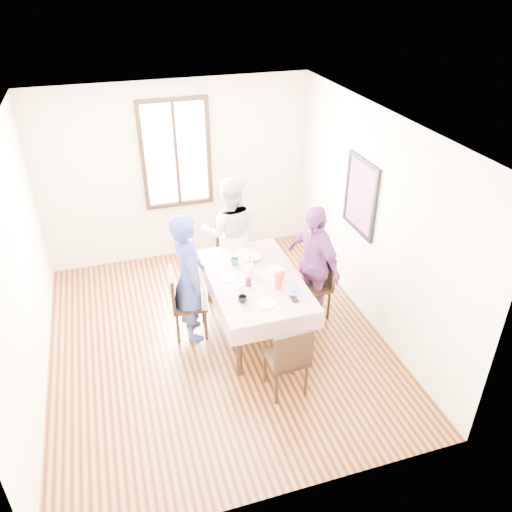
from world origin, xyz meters
name	(u,v)px	position (x,y,z in m)	size (l,w,h in m)	color
ground	(217,338)	(0.00, 0.00, 0.00)	(4.50, 4.50, 0.00)	#321507
back_wall	(177,173)	(0.00, 2.25, 1.35)	(4.00, 4.00, 0.00)	beige
right_wall	(372,221)	(2.00, 0.00, 1.35)	(4.50, 4.50, 0.00)	beige
window_frame	(176,154)	(0.00, 2.23, 1.65)	(1.02, 0.06, 1.62)	black
window_pane	(176,154)	(0.00, 2.24, 1.65)	(0.90, 0.02, 1.50)	white
art_poster	(361,196)	(1.98, 0.30, 1.55)	(0.04, 0.76, 0.96)	red
dining_table	(255,304)	(0.52, 0.07, 0.38)	(0.95, 1.62, 0.75)	black
tablecloth	(255,278)	(0.52, 0.07, 0.76)	(1.07, 1.74, 0.01)	#520B1A
chair_left	(189,303)	(-0.27, 0.22, 0.46)	(0.42, 0.42, 0.91)	black
chair_right	(312,286)	(1.32, 0.12, 0.46)	(0.42, 0.42, 0.91)	black
chair_far	(232,255)	(0.52, 1.18, 0.46)	(0.42, 0.42, 0.91)	black
chair_near	(286,357)	(0.52, -1.05, 0.46)	(0.42, 0.42, 0.91)	black
person_left	(189,277)	(-0.25, 0.22, 0.83)	(0.60, 0.40, 1.65)	navy
person_far	(231,234)	(0.52, 1.16, 0.81)	(0.79, 0.61, 1.62)	beige
person_right	(312,264)	(1.30, 0.12, 0.79)	(0.93, 0.39, 1.58)	#74367E
mug_black	(242,299)	(0.24, -0.37, 0.80)	(0.10, 0.10, 0.08)	black
mug_flag	(281,276)	(0.83, -0.04, 0.80)	(0.09, 0.09, 0.08)	red
mug_green	(235,261)	(0.37, 0.44, 0.80)	(0.11, 0.11, 0.08)	#0C7226
serving_bowl	(252,258)	(0.61, 0.48, 0.79)	(0.22, 0.22, 0.05)	white
juice_carton	(278,280)	(0.72, -0.22, 0.87)	(0.07, 0.07, 0.21)	red
butter_tub	(294,291)	(0.86, -0.38, 0.79)	(0.12, 0.12, 0.06)	white
jam_jar	(248,282)	(0.40, -0.07, 0.81)	(0.07, 0.07, 0.10)	black
drinking_glass	(242,288)	(0.29, -0.17, 0.82)	(0.08, 0.08, 0.11)	silver
smartphone	(294,299)	(0.82, -0.49, 0.77)	(0.07, 0.14, 0.01)	black
flower_vase	(251,269)	(0.50, 0.15, 0.84)	(0.08, 0.08, 0.15)	silver
plate_left	(228,278)	(0.21, 0.15, 0.77)	(0.20, 0.20, 0.01)	white
plate_right	(276,269)	(0.83, 0.16, 0.77)	(0.20, 0.20, 0.01)	white
plate_far	(242,252)	(0.55, 0.70, 0.77)	(0.20, 0.20, 0.01)	white
plate_near	(267,303)	(0.49, -0.48, 0.77)	(0.20, 0.20, 0.01)	white
butter_lid	(294,289)	(0.86, -0.38, 0.83)	(0.12, 0.12, 0.01)	blue
flower_bunch	(251,260)	(0.50, 0.15, 0.96)	(0.09, 0.09, 0.10)	yellow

